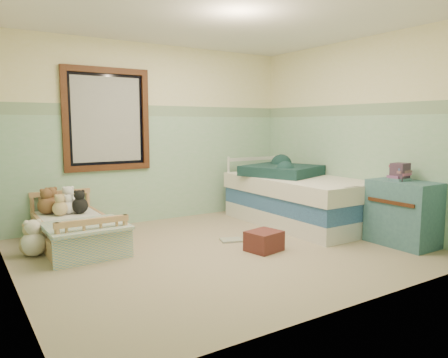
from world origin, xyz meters
TOP-DOWN VIEW (x-y plane):
  - floor at (0.00, 0.00)m, footprint 4.20×3.60m
  - ceiling at (0.00, 0.00)m, footprint 4.20×3.60m
  - wall_back at (0.00, 1.80)m, footprint 4.20×0.04m
  - wall_front at (0.00, -1.80)m, footprint 4.20×0.04m
  - wall_left at (-2.10, 0.00)m, footprint 0.04×3.60m
  - wall_right at (2.10, 0.00)m, footprint 0.04×3.60m
  - wainscot_mint at (0.00, 1.79)m, footprint 4.20×0.01m
  - border_strip at (0.00, 1.79)m, footprint 4.20×0.01m
  - window_frame at (-0.70, 1.76)m, footprint 1.16×0.06m
  - window_blinds at (-0.70, 1.77)m, footprint 0.92×0.01m
  - toddler_bed_frame at (-1.34, 1.05)m, footprint 0.74×1.48m
  - toddler_mattress at (-1.34, 1.05)m, footprint 0.68×1.42m
  - patchwork_quilt at (-1.34, 0.59)m, footprint 0.80×0.74m
  - plush_bed_brown at (-1.49, 1.55)m, footprint 0.22×0.22m
  - plush_bed_white at (-1.29, 1.55)m, footprint 0.21×0.21m
  - plush_bed_tan at (-1.44, 1.33)m, footprint 0.18×0.18m
  - plush_bed_dark at (-1.21, 1.33)m, footprint 0.20×0.20m
  - plush_floor_cream at (-1.81, 0.88)m, footprint 0.27×0.27m
  - plush_floor_tan at (-1.83, 0.90)m, footprint 0.25×0.25m
  - twin_bed_frame at (1.55, 0.48)m, footprint 1.05×2.09m
  - twin_boxspring at (1.55, 0.48)m, footprint 1.05×2.09m
  - twin_mattress at (1.55, 0.48)m, footprint 1.09×2.14m
  - teal_blanket at (1.50, 0.78)m, footprint 1.16×1.19m
  - dresser at (1.86, -0.95)m, footprint 0.47×0.74m
  - book_stack at (1.86, -0.88)m, footprint 0.22×0.19m
  - red_pillow at (0.36, -0.28)m, footprint 0.41×0.37m
  - floor_book at (0.27, 0.24)m, footprint 0.30×0.26m
  - extra_plush_0 at (-1.55, 1.50)m, footprint 0.21×0.21m
  - extra_plush_1 at (-1.33, 1.39)m, footprint 0.16×0.16m

SIDE VIEW (x-z plane):
  - floor at x=0.00m, z-range -0.02..0.00m
  - floor_book at x=0.27m, z-range 0.00..0.02m
  - toddler_bed_frame at x=-1.34m, z-range 0.00..0.19m
  - red_pillow at x=0.36m, z-range 0.00..0.22m
  - twin_bed_frame at x=1.55m, z-range 0.00..0.22m
  - plush_floor_tan at x=-1.83m, z-range 0.00..0.25m
  - plush_floor_cream at x=-1.81m, z-range 0.00..0.27m
  - toddler_mattress at x=-1.34m, z-range 0.19..0.31m
  - patchwork_quilt at x=-1.34m, z-range 0.31..0.34m
  - twin_boxspring at x=1.55m, z-range 0.22..0.44m
  - dresser at x=1.86m, z-range 0.00..0.74m
  - extra_plush_1 at x=-1.33m, z-range 0.31..0.47m
  - plush_bed_tan at x=-1.44m, z-range 0.31..0.49m
  - plush_bed_dark at x=-1.21m, z-range 0.31..0.51m
  - plush_bed_white at x=-1.29m, z-range 0.31..0.52m
  - extra_plush_0 at x=-1.55m, z-range 0.31..0.52m
  - plush_bed_brown at x=-1.49m, z-range 0.31..0.53m
  - twin_mattress at x=1.55m, z-range 0.44..0.66m
  - teal_blanket at x=1.50m, z-range 0.66..0.80m
  - wainscot_mint at x=0.00m, z-range 0.00..1.50m
  - book_stack at x=1.86m, z-range 0.74..0.94m
  - wall_back at x=0.00m, z-range 0.00..2.50m
  - wall_front at x=0.00m, z-range 0.00..2.50m
  - wall_left at x=-2.10m, z-range 0.00..2.50m
  - wall_right at x=2.10m, z-range 0.00..2.50m
  - window_blinds at x=-0.70m, z-range 0.89..2.01m
  - window_frame at x=-0.70m, z-range 0.77..2.13m
  - border_strip at x=0.00m, z-range 1.50..1.65m
  - ceiling at x=0.00m, z-range 2.50..2.52m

